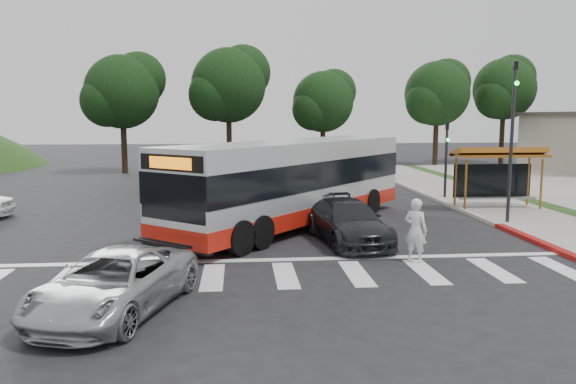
{
  "coord_description": "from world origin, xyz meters",
  "views": [
    {
      "loc": [
        -1.26,
        -20.04,
        4.38
      ],
      "look_at": [
        0.55,
        0.37,
        1.6
      ],
      "focal_mm": 35.0,
      "sensor_mm": 36.0,
      "label": 1
    }
  ],
  "objects": [
    {
      "name": "bus_shelter",
      "position": [
        10.8,
        5.1,
        2.35
      ],
      "size": [
        4.2,
        1.6,
        2.86
      ],
      "color": "#925518",
      "rests_on": "sidewalk_east"
    },
    {
      "name": "tree_north_b",
      "position": [
        6.07,
        28.06,
        5.66
      ],
      "size": [
        5.72,
        5.33,
        8.43
      ],
      "color": "black",
      "rests_on": "ground"
    },
    {
      "name": "tree_ne_a",
      "position": [
        16.08,
        28.06,
        6.39
      ],
      "size": [
        6.16,
        5.74,
        9.3
      ],
      "color": "black",
      "rests_on": "parking_lot"
    },
    {
      "name": "transit_bus",
      "position": [
        0.93,
        2.05,
        1.7
      ],
      "size": [
        10.62,
        11.94,
        3.4
      ],
      "primitive_type": null,
      "rotation": [
        0.0,
        0.0,
        -0.69
      ],
      "color": "#B2B4B7",
      "rests_on": "ground"
    },
    {
      "name": "traffic_signal_ne_tall",
      "position": [
        9.6,
        1.49,
        3.88
      ],
      "size": [
        0.18,
        0.37,
        6.5
      ],
      "color": "black",
      "rests_on": "ground"
    },
    {
      "name": "dark_sedan",
      "position": [
        2.5,
        -1.08,
        0.73
      ],
      "size": [
        2.73,
        5.29,
        1.47
      ],
      "primitive_type": "imported",
      "rotation": [
        0.0,
        0.0,
        0.14
      ],
      "color": "#212327",
      "rests_on": "ground"
    },
    {
      "name": "ground",
      "position": [
        0.0,
        0.0,
        0.0
      ],
      "size": [
        140.0,
        140.0,
        0.0
      ],
      "primitive_type": "plane",
      "color": "black",
      "rests_on": "ground"
    },
    {
      "name": "tree_ne_b",
      "position": [
        23.08,
        30.06,
        6.92
      ],
      "size": [
        6.16,
        5.74,
        10.02
      ],
      "color": "black",
      "rests_on": "ground"
    },
    {
      "name": "crosswalk_ladder",
      "position": [
        0.0,
        -5.0,
        0.01
      ],
      "size": [
        18.0,
        2.6,
        0.01
      ],
      "primitive_type": "cube",
      "color": "silver",
      "rests_on": "ground"
    },
    {
      "name": "curb_east",
      "position": [
        9.0,
        8.0,
        0.07
      ],
      "size": [
        0.3,
        40.0,
        0.15
      ],
      "primitive_type": "cube",
      "color": "#9E9991",
      "rests_on": "ground"
    },
    {
      "name": "tree_north_c",
      "position": [
        -9.92,
        24.06,
        6.29
      ],
      "size": [
        6.16,
        5.74,
        9.3
      ],
      "color": "black",
      "rests_on": "ground"
    },
    {
      "name": "curb_east_red",
      "position": [
        9.0,
        -2.0,
        0.08
      ],
      "size": [
        0.32,
        6.0,
        0.15
      ],
      "primitive_type": "cube",
      "color": "maroon",
      "rests_on": "ground"
    },
    {
      "name": "traffic_signal_ne_short",
      "position": [
        9.6,
        8.49,
        2.48
      ],
      "size": [
        0.18,
        0.37,
        4.0
      ],
      "color": "black",
      "rests_on": "ground"
    },
    {
      "name": "pedestrian",
      "position": [
        4.03,
        -3.89,
        0.97
      ],
      "size": [
        0.84,
        0.82,
        1.95
      ],
      "primitive_type": "imported",
      "rotation": [
        0.0,
        0.0,
        2.41
      ],
      "color": "silver",
      "rests_on": "ground"
    },
    {
      "name": "sidewalk_east",
      "position": [
        11.0,
        8.0,
        0.06
      ],
      "size": [
        4.0,
        40.0,
        0.12
      ],
      "primitive_type": "cube",
      "color": "gray",
      "rests_on": "ground"
    },
    {
      "name": "silver_suv_south",
      "position": [
        -4.05,
        -7.63,
        0.69
      ],
      "size": [
        3.65,
        5.4,
        1.38
      ],
      "primitive_type": "imported",
      "rotation": [
        0.0,
        0.0,
        -0.3
      ],
      "color": "#A0A2A5",
      "rests_on": "ground"
    },
    {
      "name": "tree_north_a",
      "position": [
        -1.92,
        26.07,
        6.92
      ],
      "size": [
        6.6,
        6.15,
        10.17
      ],
      "color": "black",
      "rests_on": "ground"
    }
  ]
}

